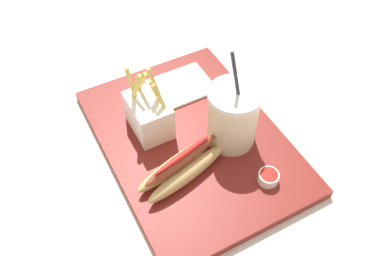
% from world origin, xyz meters
% --- Properties ---
extents(ground_plane, '(2.40, 2.40, 0.02)m').
position_xyz_m(ground_plane, '(0.00, 0.00, -0.01)').
color(ground_plane, silver).
extents(food_tray, '(0.48, 0.34, 0.02)m').
position_xyz_m(food_tray, '(0.00, 0.00, 0.01)').
color(food_tray, maroon).
rests_on(food_tray, ground_plane).
extents(soda_cup, '(0.10, 0.10, 0.21)m').
position_xyz_m(soda_cup, '(-0.04, -0.07, 0.09)').
color(soda_cup, beige).
rests_on(soda_cup, food_tray).
extents(fries_basket, '(0.10, 0.07, 0.16)m').
position_xyz_m(fries_basket, '(0.06, 0.06, 0.06)').
color(fries_basket, white).
rests_on(fries_basket, food_tray).
extents(hot_dog_1, '(0.10, 0.20, 0.06)m').
position_xyz_m(hot_dog_1, '(-0.07, 0.06, 0.04)').
color(hot_dog_1, tan).
rests_on(hot_dog_1, food_tray).
extents(ketchup_cup_1, '(0.03, 0.03, 0.02)m').
position_xyz_m(ketchup_cup_1, '(0.06, -0.13, 0.03)').
color(ketchup_cup_1, white).
rests_on(ketchup_cup_1, food_tray).
extents(ketchup_cup_2, '(0.04, 0.04, 0.02)m').
position_xyz_m(ketchup_cup_2, '(-0.16, -0.08, 0.03)').
color(ketchup_cup_2, white).
rests_on(ketchup_cup_2, food_tray).
extents(napkin_stack, '(0.11, 0.14, 0.01)m').
position_xyz_m(napkin_stack, '(0.14, -0.05, 0.02)').
color(napkin_stack, white).
rests_on(napkin_stack, food_tray).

